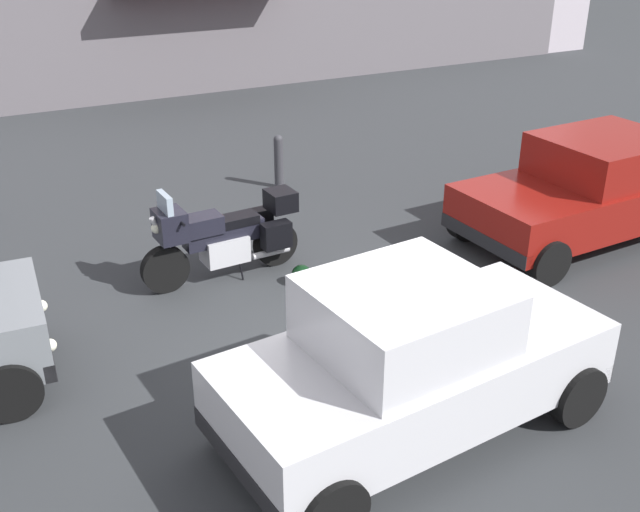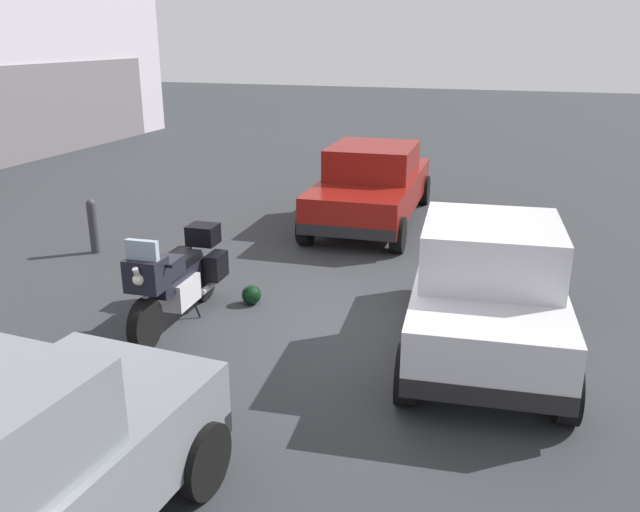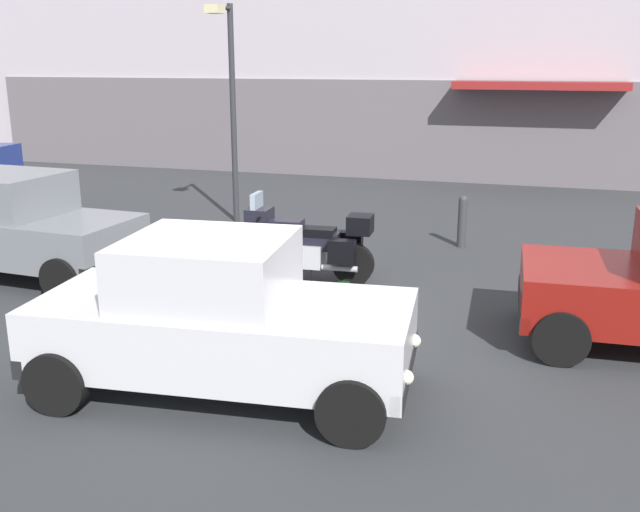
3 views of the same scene
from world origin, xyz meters
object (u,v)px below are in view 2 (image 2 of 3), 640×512
object	(u,v)px
car_wagon_end	(487,287)
helmet	(251,295)
car_sedan_far	(372,184)
bollard_curbside	(93,225)
motorcycle	(177,277)

from	to	relation	value
car_wagon_end	helmet	bearing A→B (deg)	77.25
helmet	car_sedan_far	distance (m)	4.80
bollard_curbside	helmet	bearing A→B (deg)	-109.66
helmet	bollard_curbside	size ratio (longest dim) A/B	0.29
helmet	car_wagon_end	world-z (taller)	car_wagon_end
helmet	bollard_curbside	xyz separation A→B (m)	(1.27, 3.55, 0.37)
helmet	car_sedan_far	size ratio (longest dim) A/B	0.06
motorcycle	car_sedan_far	world-z (taller)	car_sedan_far
car_sedan_far	bollard_curbside	xyz separation A→B (m)	(-3.45, 4.11, -0.27)
motorcycle	helmet	bearing A→B (deg)	136.81
bollard_curbside	motorcycle	bearing A→B (deg)	-126.11
car_sedan_far	helmet	bearing A→B (deg)	170.54
bollard_curbside	car_sedan_far	bearing A→B (deg)	-49.97
motorcycle	car_wagon_end	bearing A→B (deg)	92.80
motorcycle	bollard_curbside	bearing A→B (deg)	-129.22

